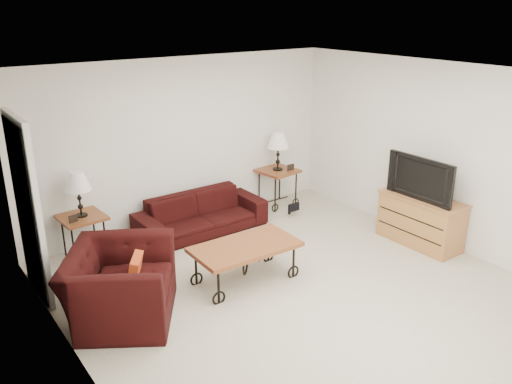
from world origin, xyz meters
The scene contains 20 objects.
ground centered at (0.00, 0.00, 0.00)m, with size 5.00×5.00×0.00m, color beige.
wall_back centered at (0.00, 2.50, 1.25)m, with size 5.00×0.02×2.50m, color white.
wall_front centered at (0.00, -2.50, 1.25)m, with size 5.00×0.02×2.50m, color white.
wall_left centered at (-2.50, 0.00, 1.25)m, with size 0.02×5.00×2.50m, color white.
wall_right centered at (2.50, 0.00, 1.25)m, with size 0.02×5.00×2.50m, color white.
ceiling centered at (0.00, 0.00, 2.50)m, with size 5.00×5.00×0.00m, color white.
doorway centered at (-2.47, 1.65, 1.02)m, with size 0.08×0.94×2.04m, color black.
sofa centered at (-0.04, 2.02, 0.28)m, with size 1.93×0.75×0.56m, color black.
side_table_left centered at (-1.72, 2.20, 0.30)m, with size 0.55×0.55×0.60m, color brown.
side_table_right centered at (1.53, 2.20, 0.31)m, with size 0.57×0.57×0.62m, color brown.
lamp_left centered at (-1.72, 2.20, 0.89)m, with size 0.34×0.34×0.60m, color black, non-canonical shape.
lamp_right centered at (1.53, 2.20, 0.94)m, with size 0.35×0.35×0.62m, color black, non-canonical shape.
photo_frame_left centered at (-1.87, 2.05, 0.65)m, with size 0.12×0.02×0.10m, color black.
photo_frame_right centered at (1.68, 2.05, 0.68)m, with size 0.12×0.02×0.10m, color black.
coffee_table centered at (-0.35, 0.44, 0.24)m, with size 1.28×0.69×0.48m, color brown.
armchair centered at (-1.88, 0.57, 0.39)m, with size 1.20×1.05×0.78m, color black.
throw_pillow centered at (-1.72, 0.52, 0.52)m, with size 0.35×0.09×0.35m, color #BB3718.
tv_stand centered at (2.23, -0.13, 0.34)m, with size 0.48×1.15×0.69m, color #BD6F46.
television centered at (2.21, -0.13, 0.98)m, with size 1.03×0.13×0.59m, color black.
backpack centered at (1.44, 1.76, 0.19)m, with size 0.30×0.23×0.38m, color black.
Camera 1 is at (-3.59, -4.23, 3.21)m, focal length 36.81 mm.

